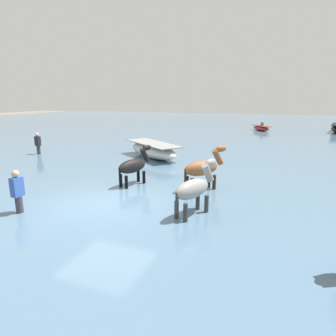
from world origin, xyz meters
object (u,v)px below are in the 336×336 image
(horse_lead_black, at_px, (134,167))
(boat_distant_east, at_px, (261,128))
(horse_flank_grey, at_px, (194,190))
(person_wading_close, at_px, (18,196))
(boat_mid_outer, at_px, (153,150))
(horse_trailing_chestnut, at_px, (203,169))
(person_onlooker_left, at_px, (38,146))

(horse_lead_black, xyz_separation_m, boat_distant_east, (3.19, 21.26, -0.43))
(horse_flank_grey, relative_size, person_wading_close, 1.14)
(boat_mid_outer, height_order, person_wading_close, person_wading_close)
(horse_trailing_chestnut, distance_m, person_wading_close, 5.83)
(boat_distant_east, relative_size, person_onlooker_left, 1.57)
(boat_distant_east, distance_m, boat_mid_outer, 16.91)
(horse_lead_black, relative_size, boat_mid_outer, 0.43)
(horse_flank_grey, xyz_separation_m, boat_mid_outer, (-4.32, 6.96, -0.32))
(boat_distant_east, xyz_separation_m, person_onlooker_left, (-11.19, -17.79, 0.23))
(boat_distant_east, height_order, person_wading_close, person_wading_close)
(boat_distant_east, height_order, boat_mid_outer, boat_distant_east)
(horse_flank_grey, distance_m, person_onlooker_left, 12.17)
(person_onlooker_left, bearing_deg, boat_mid_outer, 13.00)
(person_onlooker_left, bearing_deg, horse_trailing_chestnut, -16.59)
(horse_lead_black, relative_size, person_onlooker_left, 1.11)
(boat_distant_east, bearing_deg, person_onlooker_left, -122.17)
(boat_distant_east, bearing_deg, horse_lead_black, -98.53)
(boat_distant_east, xyz_separation_m, person_wading_close, (-4.94, -24.86, 0.23))
(person_wading_close, bearing_deg, person_onlooker_left, 131.42)
(horse_trailing_chestnut, bearing_deg, person_onlooker_left, 163.41)
(horse_lead_black, relative_size, person_wading_close, 1.11)
(horse_flank_grey, bearing_deg, person_onlooker_left, 153.42)
(boat_mid_outer, bearing_deg, person_onlooker_left, -167.00)
(horse_flank_grey, bearing_deg, horse_trailing_chestnut, 98.41)
(horse_flank_grey, bearing_deg, boat_mid_outer, 121.81)
(horse_trailing_chestnut, xyz_separation_m, boat_distant_east, (0.65, 20.93, -0.49))
(horse_lead_black, relative_size, boat_distant_east, 0.70)
(horse_trailing_chestnut, xyz_separation_m, boat_mid_outer, (-3.98, 4.66, -0.34))
(person_wading_close, bearing_deg, boat_distant_east, 78.76)
(horse_flank_grey, distance_m, person_wading_close, 4.92)
(boat_distant_east, distance_m, person_onlooker_left, 21.01)
(horse_flank_grey, height_order, person_wading_close, horse_flank_grey)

